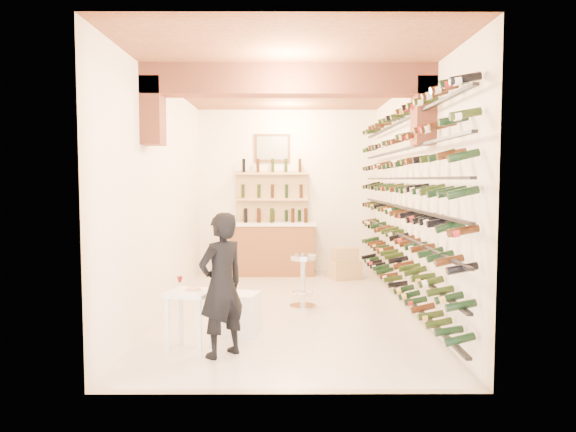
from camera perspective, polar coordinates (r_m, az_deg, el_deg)
The scene contains 11 objects.
ground at distance 7.59m, azimuth 0.01°, elevation -10.00°, with size 6.00×6.00×0.00m, color beige.
room_shell at distance 7.11m, azimuth 0.02°, elevation 7.34°, with size 3.52×6.02×3.21m.
wine_rack at distance 7.53m, azimuth 11.74°, elevation 1.73°, with size 0.32×5.70×2.56m.
back_counter at distance 10.10m, azimuth -1.75°, elevation -3.42°, with size 1.70×0.62×1.29m.
back_shelving at distance 10.28m, azimuth -1.72°, elevation 0.27°, with size 1.40×0.31×2.73m.
tasting_table at distance 5.78m, azimuth -10.68°, elevation -9.15°, with size 0.53×0.53×0.78m.
white_stool at distance 6.33m, azimuth -5.17°, elevation -10.55°, with size 0.40×0.40×0.49m, color white.
person at distance 5.49m, azimuth -7.25°, elevation -7.44°, with size 0.55×0.36×1.50m, color black.
chrome_barstool at distance 7.55m, azimuth 1.65°, elevation -6.67°, with size 0.39×0.39×0.76m.
crate_lower at distance 9.77m, azimuth 6.20°, elevation -5.89°, with size 0.54×0.38×0.32m, color tan.
crate_upper at distance 9.72m, azimuth 6.21°, elevation -4.20°, with size 0.45×0.31×0.26m, color tan.
Camera 1 is at (-0.03, -7.36, 1.84)m, focal length 32.64 mm.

